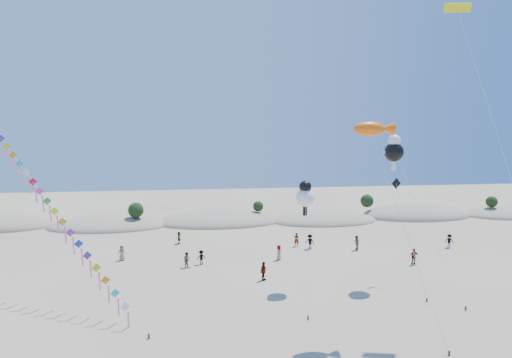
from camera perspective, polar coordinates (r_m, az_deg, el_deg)
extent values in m
ellipsoid|color=gray|center=(66.22, -18.95, -5.94)|extent=(17.60, 9.68, 3.00)
ellipsoid|color=#183E16|center=(66.04, -18.98, -5.25)|extent=(14.08, 6.34, 0.70)
ellipsoid|color=gray|center=(65.58, -4.93, -5.71)|extent=(19.00, 10.45, 3.40)
ellipsoid|color=#183E16|center=(65.38, -4.94, -4.91)|extent=(15.20, 6.84, 0.76)
ellipsoid|color=gray|center=(66.80, 9.04, -5.54)|extent=(16.40, 9.02, 2.80)
ellipsoid|color=#183E16|center=(66.64, 9.05, -4.89)|extent=(13.12, 5.90, 0.66)
ellipsoid|color=gray|center=(74.45, 20.58, -4.61)|extent=(18.00, 9.90, 3.80)
ellipsoid|color=#183E16|center=(74.25, 20.61, -3.82)|extent=(14.40, 6.48, 0.72)
ellipsoid|color=gray|center=(82.17, 30.91, -4.10)|extent=(16.80, 9.24, 3.00)
ellipsoid|color=#183E16|center=(82.03, 30.94, -3.54)|extent=(13.44, 6.05, 0.67)
sphere|color=black|center=(63.86, -15.72, -4.02)|extent=(2.20, 2.20, 2.20)
sphere|color=black|center=(65.74, 0.29, -3.66)|extent=(1.60, 1.60, 1.60)
sphere|color=black|center=(71.63, 14.58, -2.84)|extent=(2.10, 2.10, 2.10)
sphere|color=black|center=(79.07, 28.91, -2.67)|extent=(1.80, 1.80, 1.80)
cube|color=#3F2D1E|center=(31.87, -14.11, -19.66)|extent=(0.12, 0.12, 0.35)
cylinder|color=silver|center=(42.56, -28.25, 0.65)|extent=(23.00, 22.51, 20.59)
cube|color=white|center=(33.12, -17.05, -15.96)|extent=(1.31, 0.51, 1.38)
cube|color=pink|center=(33.57, -16.64, -17.67)|extent=(0.19, 0.45, 1.55)
cube|color=#1ABBC8|center=(33.72, -18.26, -14.25)|extent=(1.31, 0.51, 1.38)
cube|color=pink|center=(34.14, -17.87, -15.96)|extent=(0.19, 0.45, 1.55)
cube|color=orange|center=(34.36, -19.42, -12.60)|extent=(1.31, 0.51, 1.38)
cube|color=pink|center=(34.75, -19.03, -14.29)|extent=(0.19, 0.45, 1.55)
cube|color=#C0DA19|center=(35.05, -20.52, -11.00)|extent=(1.31, 0.51, 1.38)
cube|color=pink|center=(35.40, -20.14, -12.68)|extent=(0.19, 0.45, 1.55)
cube|color=#46279F|center=(35.77, -21.57, -9.46)|extent=(1.31, 0.51, 1.38)
cube|color=pink|center=(36.09, -21.19, -11.13)|extent=(0.19, 0.45, 1.55)
cube|color=#1731C4|center=(36.53, -22.56, -7.99)|extent=(1.31, 0.51, 1.38)
cube|color=pink|center=(36.82, -22.19, -9.63)|extent=(0.19, 0.45, 1.55)
cube|color=purple|center=(37.32, -23.51, -6.57)|extent=(1.31, 0.51, 1.38)
cube|color=pink|center=(37.58, -23.14, -8.19)|extent=(0.19, 0.45, 1.55)
cube|color=gold|center=(38.14, -24.41, -5.21)|extent=(1.31, 0.51, 1.38)
cube|color=pink|center=(38.37, -24.05, -6.80)|extent=(0.19, 0.45, 1.55)
cube|color=#FEF91A|center=(39.00, -25.27, -3.90)|extent=(1.31, 0.51, 1.38)
cube|color=pink|center=(39.20, -24.91, -5.47)|extent=(0.19, 0.45, 1.55)
cube|color=green|center=(39.88, -26.09, -2.66)|extent=(1.31, 0.51, 1.38)
cube|color=pink|center=(40.05, -25.74, -4.20)|extent=(0.19, 0.45, 1.55)
cube|color=#F14CA2|center=(40.79, -26.87, -1.46)|extent=(1.31, 0.51, 1.38)
cube|color=pink|center=(40.93, -26.52, -2.97)|extent=(0.19, 0.45, 1.55)
cube|color=red|center=(41.72, -27.61, -0.32)|extent=(1.31, 0.51, 1.38)
cube|color=pink|center=(41.84, -27.27, -1.80)|extent=(0.19, 0.45, 1.55)
cube|color=white|center=(42.67, -28.33, 0.77)|extent=(1.31, 0.51, 1.38)
cube|color=pink|center=(42.77, -27.99, -0.68)|extent=(0.19, 0.45, 1.55)
cube|color=#1ABBC8|center=(43.64, -29.01, 1.81)|extent=(1.31, 0.51, 1.38)
cube|color=pink|center=(43.72, -28.68, 0.39)|extent=(0.19, 0.45, 1.55)
cube|color=orange|center=(44.64, -29.66, 2.81)|extent=(1.31, 0.51, 1.38)
cube|color=pink|center=(44.69, -29.34, 1.41)|extent=(0.19, 0.45, 1.55)
cube|color=#C0DA19|center=(45.65, -30.29, 3.76)|extent=(1.31, 0.51, 1.38)
cube|color=pink|center=(45.68, -29.97, 2.40)|extent=(0.19, 0.45, 1.55)
cube|color=#46279F|center=(46.68, -30.88, 4.67)|extent=(1.31, 0.51, 1.38)
cube|color=pink|center=(46.69, -30.57, 3.34)|extent=(0.19, 0.45, 1.55)
cube|color=#3F2D1E|center=(31.59, 24.37, -20.39)|extent=(0.10, 0.10, 0.30)
cylinder|color=silver|center=(30.61, 19.49, -7.13)|extent=(3.52, 5.57, 14.22)
ellipsoid|color=#FD600D|center=(31.53, 14.88, 6.48)|extent=(2.35, 1.03, 1.03)
cone|color=#FD600D|center=(32.05, 17.07, 6.41)|extent=(0.94, 0.94, 0.94)
cube|color=#3F2D1E|center=(33.87, 6.96, -17.88)|extent=(0.10, 0.10, 0.30)
cylinder|color=silver|center=(35.86, 6.74, -9.81)|extent=(1.43, 7.10, 8.08)
sphere|color=white|center=(38.47, 6.56, -2.49)|extent=(1.65, 1.65, 1.65)
sphere|color=black|center=(38.32, 6.58, -1.03)|extent=(1.10, 1.10, 1.10)
cube|color=black|center=(38.69, 6.54, -4.28)|extent=(0.35, 0.18, 0.80)
cube|color=#3F2D1E|center=(38.85, 26.17, -15.22)|extent=(0.10, 0.10, 0.30)
cylinder|color=silver|center=(39.62, 21.82, -5.69)|extent=(2.80, 7.84, 12.04)
sphere|color=black|center=(41.63, 17.91, 3.43)|extent=(1.77, 1.77, 1.77)
sphere|color=white|center=(41.59, 17.97, 4.88)|extent=(1.15, 1.15, 1.15)
cube|color=white|center=(41.72, 17.85, 1.66)|extent=(0.35, 0.18, 0.80)
cube|color=white|center=(41.34, 17.04, 3.43)|extent=(0.60, 0.15, 0.25)
cube|color=white|center=(41.93, 18.78, 3.42)|extent=(0.60, 0.15, 0.25)
cylinder|color=silver|center=(33.19, 30.50, 1.40)|extent=(1.61, 11.14, 23.38)
cube|color=#F7F40D|center=(38.28, 25.24, 19.95)|extent=(2.04, 0.83, 0.72)
cube|color=black|center=(38.30, 25.23, 19.95)|extent=(1.97, 0.51, 0.19)
cube|color=#3F2D1E|center=(39.28, 21.82, -14.75)|extent=(0.10, 0.10, 0.30)
cylinder|color=silver|center=(40.66, 19.90, -7.46)|extent=(0.05, 6.46, 9.04)
cube|color=black|center=(42.68, 18.19, -0.56)|extent=(1.04, 0.31, 1.07)
imported|color=slate|center=(45.19, -9.23, -10.58)|extent=(0.98, 0.97, 1.60)
imported|color=slate|center=(45.98, -7.32, -10.30)|extent=(1.08, 0.78, 1.50)
imported|color=slate|center=(41.05, 1.00, -12.19)|extent=(0.98, 1.09, 1.77)
imported|color=slate|center=(51.43, 7.20, -8.29)|extent=(1.29, 1.23, 1.76)
imported|color=slate|center=(47.08, 3.07, -9.76)|extent=(0.64, 0.87, 1.63)
imported|color=slate|center=(52.35, 5.41, -8.04)|extent=(0.68, 0.52, 1.66)
imported|color=slate|center=(51.85, 13.24, -8.31)|extent=(0.66, 0.85, 1.72)
imported|color=slate|center=(49.03, -17.46, -9.40)|extent=(0.87, 0.65, 1.62)
imported|color=slate|center=(48.41, 20.30, -9.66)|extent=(1.01, 0.42, 1.73)
imported|color=slate|center=(56.54, 24.36, -7.53)|extent=(1.20, 1.06, 1.62)
imported|color=slate|center=(54.02, -10.21, -7.73)|extent=(0.49, 1.42, 1.52)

